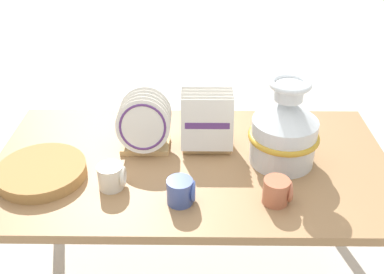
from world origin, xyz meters
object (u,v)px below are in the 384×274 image
(wicker_charger_stack, at_px, (42,172))
(mug_cream_glaze, at_px, (112,177))
(mug_cobalt_glaze, at_px, (181,191))
(dish_rack_square_plates, at_px, (207,125))
(mug_terracotta_glaze, at_px, (277,191))
(ceramic_vase, at_px, (284,129))
(dish_rack_round_plates, at_px, (144,127))

(wicker_charger_stack, bearing_deg, mug_cream_glaze, -12.17)
(wicker_charger_stack, height_order, mug_cobalt_glaze, mug_cobalt_glaze)
(dish_rack_square_plates, relative_size, wicker_charger_stack, 0.69)
(dish_rack_square_plates, distance_m, mug_terracotta_glaze, 0.42)
(wicker_charger_stack, bearing_deg, mug_terracotta_glaze, -8.95)
(ceramic_vase, height_order, wicker_charger_stack, ceramic_vase)
(mug_terracotta_glaze, bearing_deg, ceramic_vase, 77.61)
(ceramic_vase, relative_size, mug_terracotta_glaze, 3.47)
(dish_rack_round_plates, height_order, wicker_charger_stack, dish_rack_round_plates)
(ceramic_vase, relative_size, mug_cobalt_glaze, 3.47)
(dish_rack_square_plates, xyz_separation_m, mug_terracotta_glaze, (0.23, -0.35, -0.05))
(mug_cream_glaze, bearing_deg, mug_terracotta_glaze, -7.41)
(ceramic_vase, xyz_separation_m, wicker_charger_stack, (-0.89, -0.11, -0.12))
(ceramic_vase, bearing_deg, mug_cobalt_glaze, -146.44)
(ceramic_vase, relative_size, dish_rack_square_plates, 1.52)
(dish_rack_round_plates, distance_m, mug_terracotta_glaze, 0.58)
(dish_rack_round_plates, distance_m, wicker_charger_stack, 0.42)
(mug_terracotta_glaze, bearing_deg, dish_rack_round_plates, 145.57)
(dish_rack_square_plates, bearing_deg, mug_terracotta_glaze, -56.76)
(dish_rack_round_plates, height_order, mug_terracotta_glaze, dish_rack_round_plates)
(dish_rack_round_plates, xyz_separation_m, wicker_charger_stack, (-0.36, -0.20, -0.08))
(mug_cobalt_glaze, bearing_deg, dish_rack_round_plates, 114.99)
(dish_rack_round_plates, bearing_deg, mug_cream_glaze, -109.85)
(dish_rack_square_plates, bearing_deg, dish_rack_round_plates, -174.01)
(mug_terracotta_glaze, height_order, mug_cobalt_glaze, same)
(ceramic_vase, height_order, mug_cream_glaze, ceramic_vase)
(dish_rack_round_plates, relative_size, dish_rack_square_plates, 1.03)
(dish_rack_square_plates, distance_m, mug_cream_glaze, 0.44)
(mug_cream_glaze, bearing_deg, dish_rack_square_plates, 39.59)
(mug_terracotta_glaze, bearing_deg, mug_cream_glaze, 172.59)
(ceramic_vase, xyz_separation_m, mug_cobalt_glaze, (-0.38, -0.25, -0.10))
(dish_rack_round_plates, relative_size, mug_cream_glaze, 2.36)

